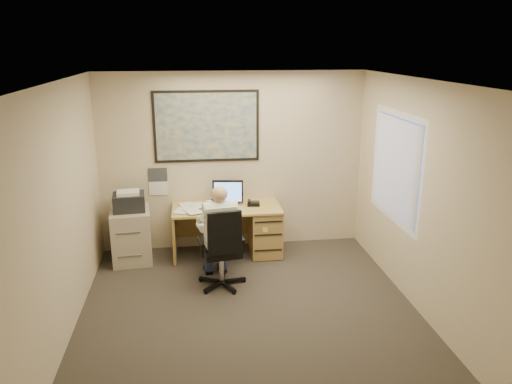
{
  "coord_description": "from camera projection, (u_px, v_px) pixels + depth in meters",
  "views": [
    {
      "loc": [
        -0.62,
        -5.13,
        3.07
      ],
      "look_at": [
        0.23,
        1.3,
        1.14
      ],
      "focal_mm": 35.0,
      "sensor_mm": 36.0,
      "label": 1
    }
  ],
  "objects": [
    {
      "name": "window_blinds",
      "position": [
        395.0,
        167.0,
        6.39
      ],
      "size": [
        0.06,
        1.4,
        1.3
      ],
      "primitive_type": null,
      "color": "beige",
      "rests_on": "room_shell"
    },
    {
      "name": "filing_cabinet",
      "position": [
        131.0,
        231.0,
        7.26
      ],
      "size": [
        0.61,
        0.71,
        1.07
      ],
      "rotation": [
        0.0,
        0.0,
        0.09
      ],
      "color": "#B4A691",
      "rests_on": "ground"
    },
    {
      "name": "desk",
      "position": [
        249.0,
        225.0,
        7.53
      ],
      "size": [
        1.6,
        0.97,
        1.12
      ],
      "color": "tan",
      "rests_on": "ground"
    },
    {
      "name": "wall_calendar",
      "position": [
        158.0,
        182.0,
        7.5
      ],
      "size": [
        0.28,
        0.01,
        0.42
      ],
      "primitive_type": "cube",
      "color": "white",
      "rests_on": "room_shell"
    },
    {
      "name": "office_chair",
      "position": [
        221.0,
        264.0,
        6.48
      ],
      "size": [
        0.75,
        0.75,
        1.1
      ],
      "rotation": [
        0.0,
        0.0,
        0.15
      ],
      "color": "black",
      "rests_on": "ground"
    },
    {
      "name": "person",
      "position": [
        221.0,
        236.0,
        6.46
      ],
      "size": [
        0.67,
        0.87,
        1.35
      ],
      "primitive_type": null,
      "rotation": [
        0.0,
        0.0,
        0.15
      ],
      "color": "white",
      "rests_on": "office_chair"
    },
    {
      "name": "room_shell",
      "position": [
        251.0,
        208.0,
        5.44
      ],
      "size": [
        4.0,
        4.5,
        2.7
      ],
      "color": "#332D27",
      "rests_on": "ground"
    },
    {
      "name": "world_map",
      "position": [
        207.0,
        126.0,
        7.36
      ],
      "size": [
        1.56,
        0.03,
        1.06
      ],
      "primitive_type": "cube",
      "color": "#1E4C93",
      "rests_on": "room_shell"
    }
  ]
}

